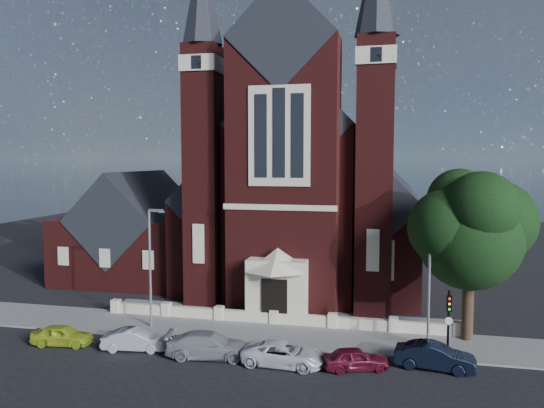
{
  "coord_description": "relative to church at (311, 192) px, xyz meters",
  "views": [
    {
      "loc": [
        7.75,
        -28.32,
        11.39
      ],
      "look_at": [
        -1.42,
        12.0,
        7.88
      ],
      "focal_mm": 35.0,
      "sensor_mm": 36.0,
      "label": 1
    }
  ],
  "objects": [
    {
      "name": "car_silver_a",
      "position": [
        -7.05,
        -23.04,
        -7.55
      ],
      "size": [
        4.04,
        1.99,
        1.27
      ],
      "primitive_type": "imported",
      "rotation": [
        0.0,
        0.0,
        1.74
      ],
      "color": "#A1A4A8",
      "rests_on": "ground"
    },
    {
      "name": "forecourt_wall",
      "position": [
        0.0,
        -16.44,
        -8.19
      ],
      "size": [
        24.0,
        0.4,
        0.9
      ],
      "primitive_type": "cube",
      "color": "beige",
      "rests_on": "ground"
    },
    {
      "name": "street_lamp_right",
      "position": [
        10.09,
        -18.94,
        -3.59
      ],
      "size": [
        1.16,
        0.22,
        8.09
      ],
      "color": "gray",
      "rests_on": "ground"
    },
    {
      "name": "forecourt_paving",
      "position": [
        0.0,
        -14.44,
        -8.19
      ],
      "size": [
        26.0,
        3.0,
        0.14
      ],
      "primitive_type": "cube",
      "color": "slate",
      "rests_on": "ground"
    },
    {
      "name": "car_lime_van",
      "position": [
        -11.83,
        -23.26,
        -7.56
      ],
      "size": [
        3.84,
        1.91,
        1.26
      ],
      "primitive_type": "imported",
      "rotation": [
        0.0,
        0.0,
        1.69
      ],
      "color": "#ADC126",
      "rests_on": "ground"
    },
    {
      "name": "car_navy",
      "position": [
        10.19,
        -22.06,
        -7.48
      ],
      "size": [
        4.43,
        2.04,
        1.41
      ],
      "primitive_type": "imported",
      "rotation": [
        0.0,
        0.0,
        1.44
      ],
      "color": "black",
      "rests_on": "ground"
    },
    {
      "name": "car_white_suv",
      "position": [
        2.04,
        -23.36,
        -7.54
      ],
      "size": [
        4.71,
        2.33,
        1.28
      ],
      "primitive_type": "imported",
      "rotation": [
        0.0,
        0.0,
        1.53
      ],
      "color": "white",
      "rests_on": "ground"
    },
    {
      "name": "car_dark_red",
      "position": [
        5.97,
        -23.11,
        -7.57
      ],
      "size": [
        3.86,
        2.54,
        1.22
      ],
      "primitive_type": "imported",
      "rotation": [
        0.0,
        0.0,
        1.91
      ],
      "color": "maroon",
      "rests_on": "ground"
    },
    {
      "name": "ground",
      "position": [
        0.0,
        -7.94,
        -8.19
      ],
      "size": [
        120.0,
        120.0,
        0.0
      ],
      "primitive_type": "plane",
      "color": "black",
      "rests_on": "ground"
    },
    {
      "name": "street_tree",
      "position": [
        12.6,
        -17.23,
        -1.23
      ],
      "size": [
        6.4,
        6.6,
        10.7
      ],
      "color": "black",
      "rests_on": "ground"
    },
    {
      "name": "street_lamp_left",
      "position": [
        -7.91,
        -18.94,
        -3.59
      ],
      "size": [
        1.16,
        0.22,
        8.09
      ],
      "color": "gray",
      "rests_on": "ground"
    },
    {
      "name": "traffic_signal",
      "position": [
        11.0,
        -20.52,
        -5.6
      ],
      "size": [
        0.28,
        0.42,
        4.0
      ],
      "color": "black",
      "rests_on": "ground"
    },
    {
      "name": "car_silver_b",
      "position": [
        -2.36,
        -23.16,
        -7.46
      ],
      "size": [
        5.21,
        2.66,
        1.45
      ],
      "primitive_type": "imported",
      "rotation": [
        0.0,
        0.0,
        1.7
      ],
      "color": "#97999E",
      "rests_on": "ground"
    },
    {
      "name": "church",
      "position": [
        0.0,
        0.0,
        0.0
      ],
      "size": [
        20.01,
        34.9,
        29.2
      ],
      "color": "#471312",
      "rests_on": "ground"
    },
    {
      "name": "parish_hall",
      "position": [
        -16.0,
        -4.94,
        -4.17
      ],
      "size": [
        12.0,
        12.2,
        10.24
      ],
      "color": "#471312",
      "rests_on": "ground"
    },
    {
      "name": "pavement_strip",
      "position": [
        0.0,
        -18.44,
        -8.19
      ],
      "size": [
        60.0,
        5.0,
        0.12
      ],
      "primitive_type": "cube",
      "color": "slate",
      "rests_on": "ground"
    }
  ]
}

